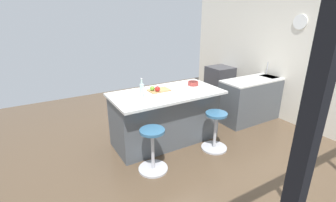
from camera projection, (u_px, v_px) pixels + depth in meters
name	position (u px, v px, depth m)	size (l,w,h in m)	color
ground_plane	(174.00, 146.00, 4.26)	(7.28, 7.28, 0.00)	brown
interior_partition_left	(285.00, 51.00, 5.04)	(0.15, 5.60, 2.91)	silver
sink_cabinet	(262.00, 97.00, 5.34)	(2.04, 0.60, 1.19)	#4C5156
oven_range	(219.00, 83.00, 6.45)	(0.60, 0.61, 0.88)	#38383D
kitchen_island	(165.00, 117.00, 4.28)	(1.88, 0.98, 0.95)	#4C5156
stool_by_window	(215.00, 132.00, 4.08)	(0.44, 0.44, 0.67)	#B7B7BC
stool_middle	(153.00, 151.00, 3.52)	(0.44, 0.44, 0.67)	#B7B7BC
cutting_board	(159.00, 90.00, 4.16)	(0.36, 0.24, 0.02)	tan
apple_green	(152.00, 88.00, 4.09)	(0.08, 0.08, 0.08)	#609E2D
apple_red	(157.00, 89.00, 4.04)	(0.09, 0.09, 0.09)	red
water_bottle	(142.00, 90.00, 3.80)	(0.06, 0.06, 0.31)	silver
fruit_bowl	(193.00, 83.00, 4.46)	(0.19, 0.19, 0.07)	#993833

